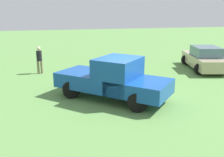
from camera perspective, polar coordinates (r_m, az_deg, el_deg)
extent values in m
plane|color=#5B8C47|center=(11.07, 2.68, -4.25)|extent=(80.00, 80.00, 0.00)
cylinder|color=black|center=(10.98, -9.15, -2.45)|extent=(0.78, 0.22, 0.78)
cylinder|color=black|center=(12.19, -4.55, -0.51)|extent=(0.78, 0.22, 0.78)
cylinder|color=black|center=(9.43, 5.90, -5.32)|extent=(0.78, 0.22, 0.78)
cylinder|color=black|center=(10.82, 9.29, -2.72)|extent=(0.78, 0.22, 0.78)
cube|color=#144799|center=(11.43, -6.38, 0.13)|extent=(2.70, 2.70, 0.64)
cube|color=#144799|center=(10.42, 1.40, 0.90)|extent=(2.42, 2.43, 1.40)
cube|color=slate|center=(10.32, 1.41, 3.27)|extent=(2.15, 2.16, 0.48)
cube|color=#144799|center=(10.12, 6.25, -1.97)|extent=(2.98, 2.97, 0.60)
cube|color=silver|center=(12.04, -9.88, -0.50)|extent=(1.34, 1.38, 0.16)
cylinder|color=black|center=(18.37, 16.47, 4.13)|extent=(0.68, 0.20, 0.68)
cylinder|color=black|center=(18.82, 20.70, 4.02)|extent=(0.68, 0.20, 0.68)
cylinder|color=black|center=(15.69, 19.27, 2.06)|extent=(0.68, 0.20, 0.68)
cylinder|color=black|center=(16.21, 24.10, 1.99)|extent=(0.68, 0.20, 0.68)
cube|color=tan|center=(17.21, 20.11, 3.79)|extent=(2.76, 4.64, 0.68)
cube|color=slate|center=(16.90, 20.55, 5.77)|extent=(1.94, 2.23, 0.60)
cylinder|color=#7A6B51|center=(15.67, -15.66, 2.53)|extent=(0.14, 0.14, 0.78)
cylinder|color=#7A6B51|center=(15.69, -16.38, 2.49)|extent=(0.14, 0.14, 0.78)
cylinder|color=black|center=(15.55, -16.20, 4.97)|extent=(0.34, 0.34, 0.59)
sphere|color=beige|center=(15.48, -16.32, 6.57)|extent=(0.21, 0.21, 0.21)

